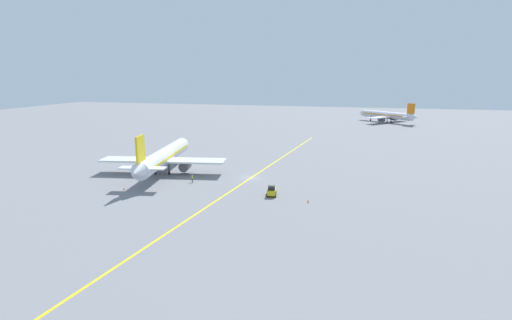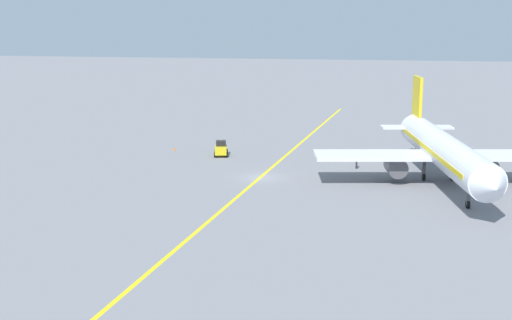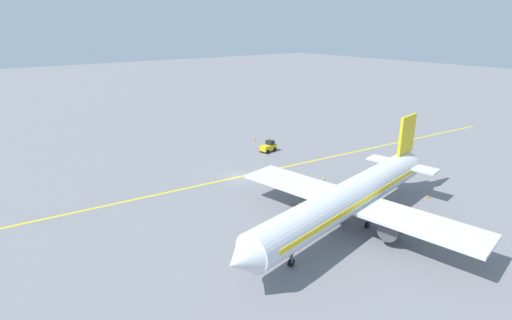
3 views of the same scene
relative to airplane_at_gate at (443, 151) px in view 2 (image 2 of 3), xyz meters
name	(u,v)px [view 2 (image 2 of 3)]	position (x,y,z in m)	size (l,w,h in m)	color
ground_plane	(260,178)	(20.27, 0.56, -3.71)	(400.00, 400.00, 0.00)	slate
apron_yellow_centreline	(260,177)	(20.27, 0.56, -3.71)	(0.40, 120.00, 0.01)	yellow
airplane_at_gate	(443,151)	(0.00, 0.00, 0.00)	(28.48, 35.43, 10.60)	silver
baggage_tug_white	(221,149)	(27.41, -10.86, -2.81)	(2.23, 3.23, 2.11)	gold
ground_crew_worker	(357,161)	(9.53, -6.10, -2.80)	(0.32, 0.55, 1.68)	#23232D
traffic_cone_near_nose	(440,155)	(-1.01, -14.63, -3.43)	(0.32, 0.32, 0.55)	orange
traffic_cone_mid_apron	(174,149)	(34.49, -13.16, -3.43)	(0.32, 0.32, 0.55)	orange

